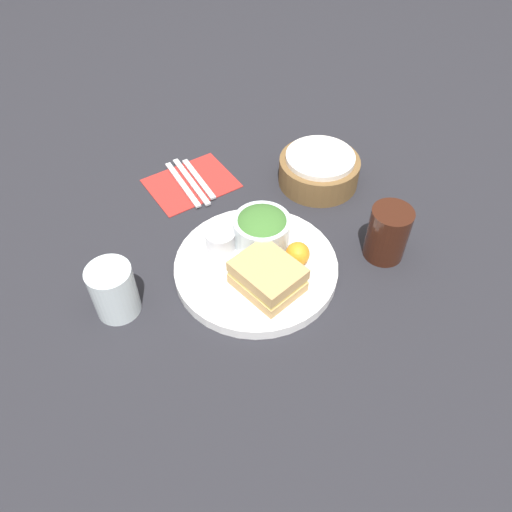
{
  "coord_description": "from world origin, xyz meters",
  "views": [
    {
      "loc": [
        0.5,
        -0.33,
        0.7
      ],
      "look_at": [
        0.0,
        0.0,
        0.04
      ],
      "focal_mm": 35.0,
      "sensor_mm": 36.0,
      "label": 1
    }
  ],
  "objects_px": {
    "plate": "(256,267)",
    "sandwich": "(268,276)",
    "dressing_cup": "(221,239)",
    "spoon": "(199,179)",
    "drink_glass": "(388,233)",
    "bread_basket": "(319,169)",
    "knife": "(191,181)",
    "salad_bowl": "(262,228)",
    "fork": "(183,184)",
    "water_glass": "(114,291)"
  },
  "relations": [
    {
      "from": "salad_bowl",
      "to": "water_glass",
      "type": "relative_size",
      "value": 1.07
    },
    {
      "from": "dressing_cup",
      "to": "sandwich",
      "type": "bearing_deg",
      "value": 8.2
    },
    {
      "from": "plate",
      "to": "dressing_cup",
      "type": "relative_size",
      "value": 5.23
    },
    {
      "from": "salad_bowl",
      "to": "dressing_cup",
      "type": "bearing_deg",
      "value": -115.06
    },
    {
      "from": "dressing_cup",
      "to": "drink_glass",
      "type": "xyz_separation_m",
      "value": [
        0.17,
        0.26,
        0.01
      ]
    },
    {
      "from": "sandwich",
      "to": "drink_glass",
      "type": "xyz_separation_m",
      "value": [
        0.04,
        0.24,
        0.01
      ]
    },
    {
      "from": "salad_bowl",
      "to": "drink_glass",
      "type": "distance_m",
      "value": 0.23
    },
    {
      "from": "dressing_cup",
      "to": "spoon",
      "type": "xyz_separation_m",
      "value": [
        -0.21,
        0.07,
        -0.03
      ]
    },
    {
      "from": "dressing_cup",
      "to": "bread_basket",
      "type": "height_order",
      "value": "bread_basket"
    },
    {
      "from": "salad_bowl",
      "to": "bread_basket",
      "type": "height_order",
      "value": "salad_bowl"
    },
    {
      "from": "sandwich",
      "to": "fork",
      "type": "bearing_deg",
      "value": 177.57
    },
    {
      "from": "sandwich",
      "to": "salad_bowl",
      "type": "xyz_separation_m",
      "value": [
        -0.09,
        0.05,
        0.01
      ]
    },
    {
      "from": "dressing_cup",
      "to": "drink_glass",
      "type": "distance_m",
      "value": 0.31
    },
    {
      "from": "drink_glass",
      "to": "water_glass",
      "type": "height_order",
      "value": "drink_glass"
    },
    {
      "from": "dressing_cup",
      "to": "bread_basket",
      "type": "bearing_deg",
      "value": 103.49
    },
    {
      "from": "sandwich",
      "to": "salad_bowl",
      "type": "relative_size",
      "value": 1.17
    },
    {
      "from": "drink_glass",
      "to": "knife",
      "type": "relative_size",
      "value": 0.62
    },
    {
      "from": "drink_glass",
      "to": "spoon",
      "type": "height_order",
      "value": "drink_glass"
    },
    {
      "from": "dressing_cup",
      "to": "knife",
      "type": "relative_size",
      "value": 0.33
    },
    {
      "from": "drink_glass",
      "to": "bread_basket",
      "type": "xyz_separation_m",
      "value": [
        -0.23,
        0.03,
        -0.02
      ]
    },
    {
      "from": "dressing_cup",
      "to": "drink_glass",
      "type": "height_order",
      "value": "drink_glass"
    },
    {
      "from": "salad_bowl",
      "to": "fork",
      "type": "distance_m",
      "value": 0.26
    },
    {
      "from": "drink_glass",
      "to": "fork",
      "type": "distance_m",
      "value": 0.44
    },
    {
      "from": "plate",
      "to": "drink_glass",
      "type": "distance_m",
      "value": 0.25
    },
    {
      "from": "salad_bowl",
      "to": "drink_glass",
      "type": "height_order",
      "value": "drink_glass"
    },
    {
      "from": "salad_bowl",
      "to": "drink_glass",
      "type": "bearing_deg",
      "value": 54.37
    },
    {
      "from": "knife",
      "to": "sandwich",
      "type": "bearing_deg",
      "value": 178.54
    },
    {
      "from": "drink_glass",
      "to": "plate",
      "type": "bearing_deg",
      "value": -112.75
    },
    {
      "from": "bread_basket",
      "to": "spoon",
      "type": "xyz_separation_m",
      "value": [
        -0.15,
        -0.22,
        -0.03
      ]
    },
    {
      "from": "bread_basket",
      "to": "fork",
      "type": "height_order",
      "value": "bread_basket"
    },
    {
      "from": "sandwich",
      "to": "spoon",
      "type": "relative_size",
      "value": 0.83
    },
    {
      "from": "bread_basket",
      "to": "fork",
      "type": "distance_m",
      "value": 0.29
    },
    {
      "from": "salad_bowl",
      "to": "spoon",
      "type": "xyz_separation_m",
      "value": [
        -0.25,
        -0.0,
        -0.05
      ]
    },
    {
      "from": "salad_bowl",
      "to": "bread_basket",
      "type": "distance_m",
      "value": 0.24
    },
    {
      "from": "plate",
      "to": "sandwich",
      "type": "relative_size",
      "value": 2.4
    },
    {
      "from": "water_glass",
      "to": "knife",
      "type": "bearing_deg",
      "value": 130.77
    },
    {
      "from": "plate",
      "to": "knife",
      "type": "bearing_deg",
      "value": 176.02
    },
    {
      "from": "sandwich",
      "to": "plate",
      "type": "bearing_deg",
      "value": 167.12
    },
    {
      "from": "salad_bowl",
      "to": "spoon",
      "type": "height_order",
      "value": "salad_bowl"
    },
    {
      "from": "plate",
      "to": "fork",
      "type": "distance_m",
      "value": 0.29
    },
    {
      "from": "fork",
      "to": "water_glass",
      "type": "bearing_deg",
      "value": 136.92
    },
    {
      "from": "salad_bowl",
      "to": "fork",
      "type": "relative_size",
      "value": 0.64
    },
    {
      "from": "plate",
      "to": "knife",
      "type": "height_order",
      "value": "plate"
    },
    {
      "from": "dressing_cup",
      "to": "spoon",
      "type": "bearing_deg",
      "value": 162.15
    },
    {
      "from": "drink_glass",
      "to": "knife",
      "type": "height_order",
      "value": "drink_glass"
    },
    {
      "from": "fork",
      "to": "knife",
      "type": "distance_m",
      "value": 0.02
    },
    {
      "from": "sandwich",
      "to": "dressing_cup",
      "type": "height_order",
      "value": "sandwich"
    },
    {
      "from": "fork",
      "to": "knife",
      "type": "height_order",
      "value": "same"
    },
    {
      "from": "sandwich",
      "to": "drink_glass",
      "type": "distance_m",
      "value": 0.24
    },
    {
      "from": "salad_bowl",
      "to": "water_glass",
      "type": "bearing_deg",
      "value": -94.15
    }
  ]
}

